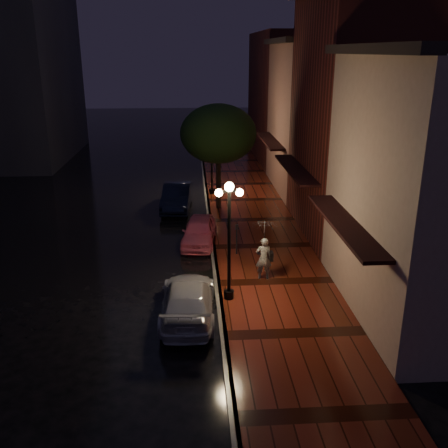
% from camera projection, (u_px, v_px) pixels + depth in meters
% --- Properties ---
extents(ground, '(120.00, 120.00, 0.00)m').
position_uv_depth(ground, '(213.00, 250.00, 22.75)').
color(ground, black).
rests_on(ground, ground).
extents(sidewalk, '(4.50, 60.00, 0.15)m').
position_uv_depth(sidewalk, '(262.00, 247.00, 22.87)').
color(sidewalk, '#44170C').
rests_on(sidewalk, ground).
extents(curb, '(0.25, 60.00, 0.15)m').
position_uv_depth(curb, '(213.00, 248.00, 22.73)').
color(curb, '#595451').
rests_on(curb, ground).
extents(storefront_near, '(5.00, 8.00, 8.50)m').
position_uv_depth(storefront_near, '(436.00, 193.00, 16.14)').
color(storefront_near, gray).
rests_on(storefront_near, ground).
extents(storefront_mid, '(5.00, 8.00, 11.00)m').
position_uv_depth(storefront_mid, '(360.00, 121.00, 23.27)').
color(storefront_mid, '#511914').
rests_on(storefront_mid, ground).
extents(storefront_far, '(5.00, 8.00, 9.00)m').
position_uv_depth(storefront_far, '(317.00, 120.00, 31.13)').
color(storefront_far, '#8C5951').
rests_on(storefront_far, ground).
extents(storefront_extra, '(5.00, 12.00, 10.00)m').
position_uv_depth(storefront_extra, '(287.00, 98.00, 40.39)').
color(storefront_extra, '#511914').
rests_on(storefront_extra, ground).
extents(streetlamp_near, '(0.96, 0.36, 4.31)m').
position_uv_depth(streetlamp_near, '(229.00, 234.00, 17.21)').
color(streetlamp_near, black).
rests_on(streetlamp_near, sidewalk).
extents(streetlamp_far, '(0.96, 0.36, 4.31)m').
position_uv_depth(streetlamp_far, '(212.00, 155.00, 30.40)').
color(streetlamp_far, black).
rests_on(streetlamp_far, sidewalk).
extents(street_tree, '(4.16, 4.16, 5.80)m').
position_uv_depth(street_tree, '(219.00, 136.00, 27.04)').
color(street_tree, black).
rests_on(street_tree, sidewalk).
extents(pink_car, '(1.91, 3.82, 1.25)m').
position_uv_depth(pink_car, '(199.00, 231.00, 23.27)').
color(pink_car, '#E25D7C').
rests_on(pink_car, ground).
extents(navy_car, '(1.81, 4.45, 1.44)m').
position_uv_depth(navy_car, '(177.00, 197.00, 28.42)').
color(navy_car, black).
rests_on(navy_car, ground).
extents(silver_car, '(1.95, 4.48, 1.28)m').
position_uv_depth(silver_car, '(188.00, 300.00, 16.86)').
color(silver_car, '#B6B7BF').
rests_on(silver_car, ground).
extents(woman_with_umbrella, '(0.98, 1.00, 2.37)m').
position_uv_depth(woman_with_umbrella, '(264.00, 241.00, 19.06)').
color(woman_with_umbrella, silver).
rests_on(woman_with_umbrella, sidewalk).
extents(parking_meter, '(0.14, 0.11, 1.36)m').
position_uv_depth(parking_meter, '(237.00, 236.00, 21.66)').
color(parking_meter, black).
rests_on(parking_meter, sidewalk).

